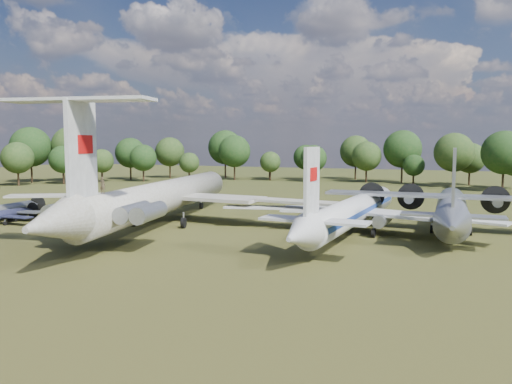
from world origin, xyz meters
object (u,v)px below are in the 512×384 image
at_px(il62_airliner, 165,203).
at_px(tu104_jet, 353,216).
at_px(person_on_il62, 102,185).
at_px(an12_transport, 451,215).
at_px(small_prop_west, 0,218).
at_px(small_prop_northwest, 3,213).

bearing_deg(il62_airliner, tu104_jet, -5.66).
height_order(il62_airliner, tu104_jet, il62_airliner).
xyz_separation_m(il62_airliner, person_on_il62, (2.79, -16.01, 3.73)).
bearing_deg(an12_transport, il62_airliner, -168.82).
bearing_deg(tu104_jet, person_on_il62, -136.94).
height_order(an12_transport, small_prop_west, an12_transport).
distance_m(an12_transport, small_prop_northwest, 59.27).
bearing_deg(il62_airliner, person_on_il62, -90.00).
distance_m(an12_transport, person_on_il62, 40.22).
relative_size(small_prop_west, person_on_il62, 7.73).
bearing_deg(il62_airliner, small_prop_northwest, -175.68).
bearing_deg(person_on_il62, small_prop_northwest, -27.88).
height_order(il62_airliner, small_prop_northwest, il62_airliner).
xyz_separation_m(an12_transport, small_prop_northwest, (-57.86, -12.78, -1.09)).
height_order(tu104_jet, an12_transport, an12_transport).
height_order(tu104_jet, small_prop_northwest, tu104_jet).
bearing_deg(small_prop_west, an12_transport, 15.40).
distance_m(an12_transport, small_prop_west, 57.79).
distance_m(tu104_jet, small_prop_northwest, 47.69).
xyz_separation_m(small_prop_west, small_prop_northwest, (-2.12, 2.40, 0.23)).
xyz_separation_m(tu104_jet, small_prop_west, (-44.97, -9.89, -1.28)).
xyz_separation_m(il62_airliner, tu104_jet, (24.63, 1.81, -0.69)).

